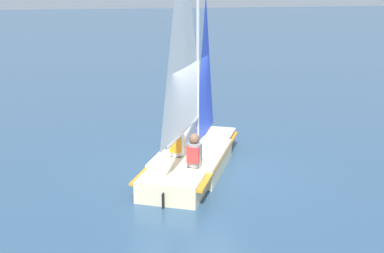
# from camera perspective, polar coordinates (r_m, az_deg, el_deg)

# --- Properties ---
(ground_plane) EXTENTS (260.00, 260.00, 0.00)m
(ground_plane) POSITION_cam_1_polar(r_m,az_deg,el_deg) (11.37, -0.00, -5.08)
(ground_plane) COLOR #2D4C6B
(sailboat_main) EXTENTS (4.27, 3.67, 5.63)m
(sailboat_main) POSITION_cam_1_polar(r_m,az_deg,el_deg) (11.04, -0.08, -1.07)
(sailboat_main) COLOR beige
(sailboat_main) RESTS_ON ground_plane
(sailor_helm) EXTENTS (0.43, 0.42, 1.16)m
(sailor_helm) POSITION_cam_1_polar(r_m,az_deg,el_deg) (10.90, -1.77, -2.49)
(sailor_helm) COLOR black
(sailor_helm) RESTS_ON ground_plane
(sailor_crew) EXTENTS (0.43, 0.42, 1.16)m
(sailor_crew) POSITION_cam_1_polar(r_m,az_deg,el_deg) (10.22, 0.28, -3.79)
(sailor_crew) COLOR black
(sailor_crew) RESTS_ON ground_plane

